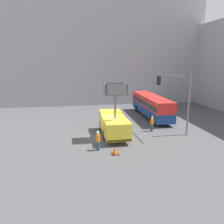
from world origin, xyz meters
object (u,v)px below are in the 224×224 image
(utility_truck, at_px, (113,123))
(traffic_cone_near_truck, at_px, (115,151))
(traffic_light_pole, at_px, (179,94))
(road_worker_near_truck, at_px, (98,141))
(city_bus, at_px, (151,105))
(road_worker_directing, at_px, (152,124))

(utility_truck, xyz_separation_m, traffic_cone_near_truck, (-0.69, -4.94, -1.16))
(traffic_light_pole, relative_size, road_worker_near_truck, 3.72)
(city_bus, bearing_deg, traffic_light_pole, -165.24)
(utility_truck, relative_size, road_worker_near_truck, 3.54)
(traffic_light_pole, distance_m, traffic_cone_near_truck, 9.67)
(road_worker_directing, bearing_deg, traffic_cone_near_truck, 124.82)
(traffic_cone_near_truck, bearing_deg, city_bus, 58.50)
(city_bus, distance_m, traffic_light_pole, 9.15)
(city_bus, distance_m, traffic_cone_near_truck, 14.85)
(traffic_cone_near_truck, bearing_deg, road_worker_near_truck, 139.87)
(city_bus, relative_size, traffic_cone_near_truck, 16.37)
(utility_truck, xyz_separation_m, road_worker_near_truck, (-2.11, -3.74, -0.56))
(utility_truck, height_order, traffic_cone_near_truck, utility_truck)
(city_bus, xyz_separation_m, road_worker_near_truck, (-9.14, -11.39, -0.94))
(utility_truck, xyz_separation_m, traffic_light_pole, (7.02, -1.05, 3.18))
(city_bus, relative_size, road_worker_near_truck, 6.32)
(road_worker_near_truck, bearing_deg, traffic_cone_near_truck, -45.46)
(traffic_light_pole, distance_m, road_worker_directing, 4.79)
(road_worker_directing, distance_m, traffic_cone_near_truck, 8.05)
(utility_truck, distance_m, road_worker_directing, 4.92)
(road_worker_near_truck, distance_m, traffic_cone_near_truck, 1.96)
(city_bus, relative_size, road_worker_directing, 6.39)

